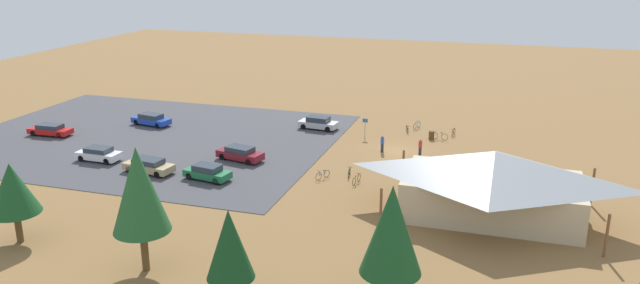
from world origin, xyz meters
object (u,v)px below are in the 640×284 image
lot_sign (365,125)px  pine_east (229,244)px  car_maroon_near_entry (240,153)px  bike_pavilion (493,180)px  bicycle_blue_yard_center (323,175)px  car_blue_front_row (151,119)px  visitor_by_pavilion (420,147)px  pine_far_west (139,190)px  car_green_by_curb (207,172)px  bicycle_green_yard_left (349,173)px  bicycle_silver_near_porch (440,136)px  bicycle_purple_trailside (460,167)px  trash_bin (431,135)px  bicycle_orange_near_sign (453,132)px  bicycle_white_yard_right (417,126)px  bicycle_teal_mid_cluster (407,129)px  car_silver_inner_stall (318,123)px  car_tan_back_corner (149,165)px  pine_far_east (392,230)px  car_red_second_row (50,130)px  car_white_end_stall (99,154)px  pine_midwest (12,189)px  bicycle_red_lone_west (391,166)px  visitor_near_lot (382,143)px  bicycle_yellow_lone_east (357,179)px

lot_sign → pine_east: size_ratio=0.36×
pine_east → car_maroon_near_entry: (10.31, -23.86, -3.24)m
bike_pavilion → bicycle_blue_yard_center: bearing=-14.5°
bicycle_blue_yard_center → car_blue_front_row: bearing=-24.1°
car_blue_front_row → visitor_by_pavilion: 31.69m
pine_far_west → car_green_by_curb: (3.75, -15.82, -4.77)m
bicycle_green_yard_left → bicycle_blue_yard_center: size_ratio=1.12×
bicycle_silver_near_porch → bicycle_purple_trailside: 9.85m
bicycle_blue_yard_center → car_green_by_curb: bearing=18.8°
lot_sign → bicycle_purple_trailside: bearing=144.2°
trash_bin → bicycle_orange_near_sign: size_ratio=0.53×
bicycle_silver_near_porch → car_maroon_near_entry: (17.68, 12.77, 0.34)m
bicycle_blue_yard_center → pine_east: bearing=93.1°
visitor_by_pavilion → car_blue_front_row: bearing=-3.5°
bicycle_blue_yard_center → bicycle_orange_near_sign: 19.77m
bicycle_white_yard_right → trash_bin: bearing=120.9°
pine_far_west → trash_bin: bearing=-111.7°
bicycle_teal_mid_cluster → car_silver_inner_stall: size_ratio=0.36×
bike_pavilion → car_blue_front_row: (38.97, -14.67, -2.18)m
bicycle_orange_near_sign → car_tan_back_corner: 32.70m
pine_east → car_tan_back_corner: (16.87, -18.16, -3.25)m
pine_far_east → car_red_second_row: (42.35, -22.43, -4.08)m
car_maroon_near_entry → car_white_end_stall: bearing=17.9°
pine_midwest → pine_far_east: size_ratio=0.79×
bicycle_red_lone_west → bicycle_silver_near_porch: (-3.10, -11.06, 0.00)m
bicycle_blue_yard_center → bicycle_purple_trailside: bicycle_blue_yard_center is taller
car_blue_front_row → visitor_near_lot: size_ratio=2.70×
pine_far_east → bicycle_yellow_lone_east: (6.56, -18.32, -4.38)m
bicycle_green_yard_left → car_tan_back_corner: size_ratio=0.34×
lot_sign → car_silver_inner_stall: 6.05m
bicycle_green_yard_left → bicycle_silver_near_porch: bearing=-114.9°
bicycle_white_yard_right → car_red_second_row: bearing=21.2°
car_green_by_curb → visitor_by_pavilion: 21.02m
pine_midwest → bicycle_yellow_lone_east: (-19.83, -18.08, -3.62)m
bike_pavilion → car_silver_inner_stall: bike_pavilion is taller
trash_bin → lot_sign: size_ratio=0.41×
bike_pavilion → bicycle_white_yard_right: size_ratio=9.52×
pine_far_east → car_red_second_row: size_ratio=1.53×
bike_pavilion → car_white_end_stall: 36.98m
visitor_near_lot → pine_far_east: bearing=102.7°
pine_far_east → visitor_by_pavilion: (2.38, -27.47, -3.79)m
bicycle_red_lone_west → bicycle_orange_near_sign: bearing=-108.5°
bicycle_red_lone_west → car_blue_front_row: size_ratio=0.31×
car_red_second_row → visitor_near_lot: visitor_near_lot is taller
car_tan_back_corner → pine_east: bearing=132.9°
car_red_second_row → bicycle_purple_trailside: bearing=-177.5°
trash_bin → car_white_end_stall: car_white_end_stall is taller
car_tan_back_corner → bicycle_blue_yard_center: bearing=-168.2°
pine_far_west → bicycle_yellow_lone_east: pine_far_west is taller
lot_sign → bicycle_orange_near_sign: size_ratio=1.30×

